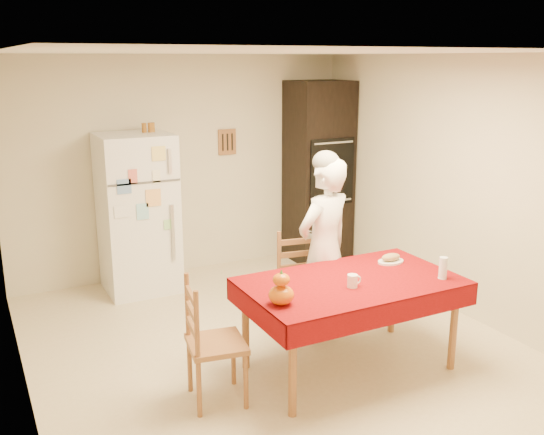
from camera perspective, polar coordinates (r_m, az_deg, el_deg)
floor at (r=5.46m, az=0.03°, el=-11.94°), size 4.50×4.50×0.00m
room_shell at (r=4.95m, az=0.03°, el=5.09°), size 4.02×4.52×2.51m
refrigerator at (r=6.61m, az=-12.53°, el=0.37°), size 0.75×0.74×1.70m
oven_cabinet at (r=7.48m, az=4.40°, el=4.30°), size 0.70×0.62×2.20m
dining_table at (r=4.85m, az=7.42°, el=-6.64°), size 1.70×1.00×0.76m
chair_far at (r=5.53m, az=2.78°, el=-5.86°), size 0.48×0.46×0.95m
chair_left at (r=4.46m, az=-6.09°, el=-11.20°), size 0.46×0.48×0.95m
seated_woman at (r=5.36m, az=4.92°, el=-3.02°), size 0.69×0.55×1.64m
coffee_mug at (r=4.67m, az=7.58°, el=-5.94°), size 0.08×0.08×0.10m
pumpkin_lower at (r=4.32m, az=0.88°, el=-7.30°), size 0.19×0.19×0.14m
pumpkin_upper at (r=4.28m, az=0.89°, el=-5.87°), size 0.12×0.12×0.09m
wine_glass at (r=4.99m, az=15.80°, el=-4.59°), size 0.07×0.07×0.18m
bread_plate at (r=5.29m, az=11.11°, el=-4.09°), size 0.24×0.24×0.02m
bread_loaf at (r=5.27m, az=11.13°, el=-3.68°), size 0.18×0.10×0.06m
spice_jar_left at (r=6.54m, az=-11.95°, el=8.26°), size 0.05×0.05×0.10m
spice_jar_mid at (r=6.55m, az=-11.39°, el=8.31°), size 0.05×0.05×0.10m
spice_jar_right at (r=6.56m, az=-11.20°, el=8.32°), size 0.05×0.05×0.10m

